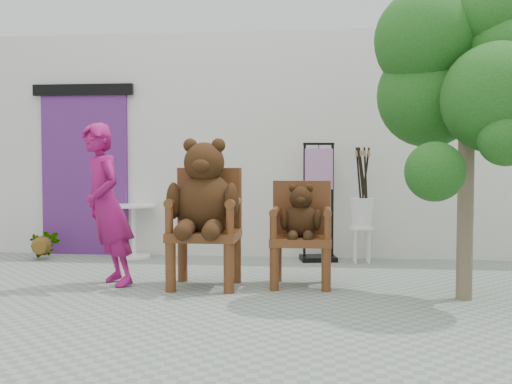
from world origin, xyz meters
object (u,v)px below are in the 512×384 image
stool_bucket (362,212)px  tree (468,70)px  person (107,205)px  cafe_table (134,224)px  chair_big (205,203)px  display_stand (318,215)px  chair_small (301,224)px

stool_bucket → tree: 2.51m
person → cafe_table: bearing=146.7°
cafe_table → chair_big: bearing=-53.4°
display_stand → cafe_table: bearing=169.8°
cafe_table → stool_bucket: stool_bucket is taller
chair_small → person: (-1.97, -0.25, 0.19)m
cafe_table → stool_bucket: (2.98, -0.09, 0.20)m
stool_bucket → chair_small: bearing=-115.8°
chair_small → cafe_table: 2.77m
chair_small → cafe_table: chair_small is taller
chair_big → stool_bucket: bearing=44.4°
chair_small → tree: 2.17m
chair_big → tree: 2.82m
chair_big → person: person is taller
chair_big → display_stand: 2.10m
chair_big → person: bearing=-175.7°
tree → stool_bucket: bearing=113.9°
chair_big → chair_small: chair_big is taller
person → tree: (3.51, -0.13, 1.29)m
person → display_stand: person is taller
chair_small → display_stand: bearing=83.7°
chair_big → cafe_table: 2.21m
display_stand → stool_bucket: size_ratio=1.04×
chair_big → person: size_ratio=0.91×
cafe_table → display_stand: bearing=-0.1°
display_stand → tree: bearing=-65.0°
chair_small → stool_bucket: size_ratio=0.74×
chair_small → chair_big: bearing=-170.1°
stool_bucket → cafe_table: bearing=178.3°
chair_big → display_stand: display_stand is taller
tree → person: bearing=177.8°
chair_big → chair_small: 1.01m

